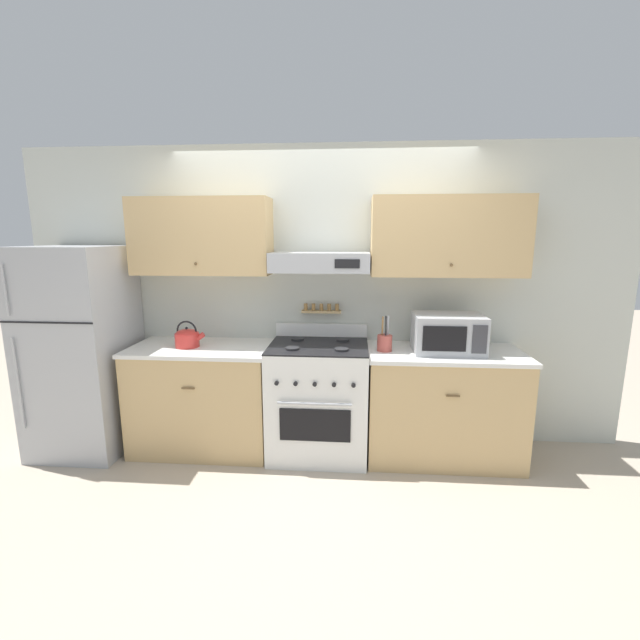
# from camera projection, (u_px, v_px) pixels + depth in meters

# --- Properties ---
(ground_plane) EXTENTS (16.00, 16.00, 0.00)m
(ground_plane) POSITION_uv_depth(u_px,v_px,m) (315.00, 471.00, 3.33)
(ground_plane) COLOR #B2A38E
(wall_back) EXTENTS (5.20, 0.46, 2.55)m
(wall_back) POSITION_uv_depth(u_px,v_px,m) (323.00, 278.00, 3.66)
(wall_back) COLOR silver
(wall_back) RESTS_ON ground_plane
(counter_left) EXTENTS (1.17, 0.67, 0.90)m
(counter_left) POSITION_uv_depth(u_px,v_px,m) (204.00, 397.00, 3.65)
(counter_left) COLOR tan
(counter_left) RESTS_ON ground_plane
(counter_right) EXTENTS (1.23, 0.67, 0.90)m
(counter_right) POSITION_uv_depth(u_px,v_px,m) (442.00, 404.00, 3.49)
(counter_right) COLOR tan
(counter_right) RESTS_ON ground_plane
(stove_range) EXTENTS (0.80, 0.69, 1.05)m
(stove_range) POSITION_uv_depth(u_px,v_px,m) (319.00, 399.00, 3.55)
(stove_range) COLOR white
(stove_range) RESTS_ON ground_plane
(refrigerator) EXTENTS (0.73, 0.77, 1.72)m
(refrigerator) POSITION_uv_depth(u_px,v_px,m) (82.00, 350.00, 3.59)
(refrigerator) COLOR #ADAFB5
(refrigerator) RESTS_ON ground_plane
(tea_kettle) EXTENTS (0.25, 0.20, 0.22)m
(tea_kettle) POSITION_uv_depth(u_px,v_px,m) (187.00, 337.00, 3.53)
(tea_kettle) COLOR red
(tea_kettle) RESTS_ON counter_left
(microwave) EXTENTS (0.53, 0.39, 0.30)m
(microwave) POSITION_uv_depth(u_px,v_px,m) (448.00, 333.00, 3.37)
(microwave) COLOR #ADAFB5
(microwave) RESTS_ON counter_right
(utensil_crock) EXTENTS (0.12, 0.12, 0.28)m
(utensil_crock) POSITION_uv_depth(u_px,v_px,m) (385.00, 342.00, 3.40)
(utensil_crock) COLOR #B24C42
(utensil_crock) RESTS_ON counter_right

